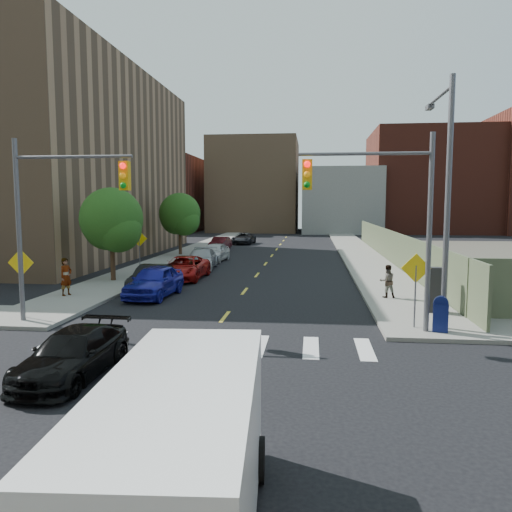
% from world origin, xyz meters
% --- Properties ---
extents(ground, '(160.00, 160.00, 0.00)m').
position_xyz_m(ground, '(0.00, 0.00, 0.00)').
color(ground, black).
rests_on(ground, ground).
extents(sidewalk_nw, '(3.50, 73.00, 0.15)m').
position_xyz_m(sidewalk_nw, '(-7.75, 41.50, 0.07)').
color(sidewalk_nw, gray).
rests_on(sidewalk_nw, ground).
extents(sidewalk_ne, '(3.50, 73.00, 0.15)m').
position_xyz_m(sidewalk_ne, '(7.75, 41.50, 0.07)').
color(sidewalk_ne, gray).
rests_on(sidewalk_ne, ground).
extents(fence_north, '(0.12, 44.00, 2.50)m').
position_xyz_m(fence_north, '(9.60, 28.00, 1.25)').
color(fence_north, '#545D41').
rests_on(fence_north, ground).
extents(building_nw, '(22.00, 30.00, 16.00)m').
position_xyz_m(building_nw, '(-22.00, 30.00, 8.00)').
color(building_nw, '#8C6B4C').
rests_on(building_nw, ground).
extents(bg_bldg_west, '(14.00, 18.00, 12.00)m').
position_xyz_m(bg_bldg_west, '(-22.00, 70.00, 6.00)').
color(bg_bldg_west, '#592319').
rests_on(bg_bldg_west, ground).
extents(bg_bldg_midwest, '(14.00, 16.00, 15.00)m').
position_xyz_m(bg_bldg_midwest, '(-6.00, 72.00, 7.50)').
color(bg_bldg_midwest, '#8C6B4C').
rests_on(bg_bldg_midwest, ground).
extents(bg_bldg_center, '(12.00, 16.00, 10.00)m').
position_xyz_m(bg_bldg_center, '(8.00, 70.00, 5.00)').
color(bg_bldg_center, gray).
rests_on(bg_bldg_center, ground).
extents(bg_bldg_east, '(18.00, 18.00, 16.00)m').
position_xyz_m(bg_bldg_east, '(22.00, 72.00, 8.00)').
color(bg_bldg_east, '#592319').
rests_on(bg_bldg_east, ground).
extents(signal_nw, '(4.59, 0.30, 7.00)m').
position_xyz_m(signal_nw, '(-5.98, 6.00, 4.53)').
color(signal_nw, '#59595E').
rests_on(signal_nw, ground).
extents(signal_ne, '(4.59, 0.30, 7.00)m').
position_xyz_m(signal_ne, '(5.98, 6.00, 4.53)').
color(signal_ne, '#59595E').
rests_on(signal_ne, ground).
extents(streetlight_ne, '(0.25, 3.70, 9.00)m').
position_xyz_m(streetlight_ne, '(8.20, 6.90, 5.22)').
color(streetlight_ne, '#59595E').
rests_on(streetlight_ne, ground).
extents(warn_sign_nw, '(1.06, 0.06, 2.83)m').
position_xyz_m(warn_sign_nw, '(-7.80, 6.50, 1.99)').
color(warn_sign_nw, '#59595E').
rests_on(warn_sign_nw, ground).
extents(warn_sign_ne, '(1.06, 0.06, 2.83)m').
position_xyz_m(warn_sign_ne, '(7.20, 6.50, 1.99)').
color(warn_sign_ne, '#59595E').
rests_on(warn_sign_ne, ground).
extents(warn_sign_midwest, '(1.06, 0.06, 2.83)m').
position_xyz_m(warn_sign_midwest, '(-7.80, 20.00, 1.99)').
color(warn_sign_midwest, '#59595E').
rests_on(warn_sign_midwest, ground).
extents(tree_west_near, '(3.66, 3.64, 5.52)m').
position_xyz_m(tree_west_near, '(-8.00, 16.05, 3.48)').
color(tree_west_near, '#332114').
rests_on(tree_west_near, ground).
extents(tree_west_far, '(3.66, 3.64, 5.52)m').
position_xyz_m(tree_west_far, '(-8.00, 31.05, 3.48)').
color(tree_west_far, '#332114').
rests_on(tree_west_far, ground).
extents(parked_car_blue, '(2.16, 4.71, 1.57)m').
position_xyz_m(parked_car_blue, '(-4.20, 11.89, 0.78)').
color(parked_car_blue, '#1C1D9A').
rests_on(parked_car_blue, ground).
extents(parked_car_black, '(1.56, 4.16, 1.36)m').
position_xyz_m(parked_car_black, '(-4.90, 13.64, 0.68)').
color(parked_car_black, black).
rests_on(parked_car_black, ground).
extents(parked_car_red, '(2.43, 5.09, 1.40)m').
position_xyz_m(parked_car_red, '(-4.20, 17.66, 0.70)').
color(parked_car_red, '#AA1411').
rests_on(parked_car_red, ground).
extents(parked_car_silver, '(2.34, 5.01, 1.42)m').
position_xyz_m(parked_car_silver, '(-4.20, 22.44, 0.71)').
color(parked_car_silver, '#9A9BA1').
rests_on(parked_car_silver, ground).
extents(parked_car_white, '(2.12, 4.49, 1.48)m').
position_xyz_m(parked_car_white, '(-4.20, 27.22, 0.74)').
color(parked_car_white, silver).
rests_on(parked_car_white, ground).
extents(parked_car_maroon, '(1.76, 4.09, 1.31)m').
position_xyz_m(parked_car_maroon, '(-5.50, 36.65, 0.66)').
color(parked_car_maroon, '#380B0F').
rests_on(parked_car_maroon, ground).
extents(parked_car_grey, '(2.45, 4.78, 1.29)m').
position_xyz_m(parked_car_grey, '(-4.20, 44.32, 0.64)').
color(parked_car_grey, black).
rests_on(parked_car_grey, ground).
extents(black_sedan, '(1.94, 4.38, 1.25)m').
position_xyz_m(black_sedan, '(-2.77, 0.57, 0.63)').
color(black_sedan, black).
rests_on(black_sedan, ground).
extents(cargo_van, '(2.44, 5.29, 2.36)m').
position_xyz_m(cargo_van, '(1.77, -5.40, 1.24)').
color(cargo_van, white).
rests_on(cargo_van, ground).
extents(mailbox, '(0.59, 0.50, 1.25)m').
position_xyz_m(mailbox, '(7.98, 6.00, 0.76)').
color(mailbox, '#0D1651').
rests_on(mailbox, sidewalk_ne).
extents(payphone, '(0.58, 0.49, 1.85)m').
position_xyz_m(payphone, '(8.53, 9.23, 1.07)').
color(payphone, black).
rests_on(payphone, sidewalk_ne).
extents(pedestrian_west, '(0.65, 0.78, 1.83)m').
position_xyz_m(pedestrian_west, '(-8.34, 11.07, 1.07)').
color(pedestrian_west, gray).
rests_on(pedestrian_west, sidewalk_nw).
extents(pedestrian_east, '(0.85, 0.72, 1.56)m').
position_xyz_m(pedestrian_east, '(7.07, 12.25, 0.93)').
color(pedestrian_east, gray).
rests_on(pedestrian_east, sidewalk_ne).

